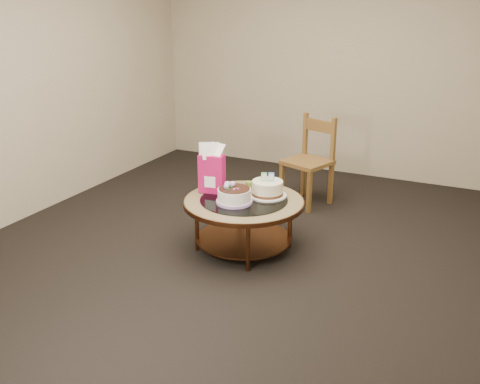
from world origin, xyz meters
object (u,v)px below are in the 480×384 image
at_px(decorated_cake, 234,196).
at_px(dining_chair, 310,160).
at_px(gift_bag, 212,168).
at_px(cream_cake, 267,189).
at_px(coffee_table, 244,208).

relative_size(decorated_cake, dining_chair, 0.33).
height_order(decorated_cake, gift_bag, gift_bag).
xyz_separation_m(cream_cake, gift_bag, (-0.47, -0.11, 0.15)).
xyz_separation_m(gift_bag, dining_chair, (0.47, 1.25, -0.21)).
xyz_separation_m(coffee_table, decorated_cake, (-0.04, -0.11, 0.14)).
height_order(coffee_table, dining_chair, dining_chair).
bearing_deg(dining_chair, gift_bag, -91.08).
bearing_deg(cream_cake, coffee_table, -155.34).
distance_m(decorated_cake, gift_bag, 0.37).
bearing_deg(decorated_cake, dining_chair, 82.89).
bearing_deg(dining_chair, coffee_table, -76.73).
bearing_deg(coffee_table, cream_cake, 47.75).
relative_size(gift_bag, dining_chair, 0.47).
height_order(coffee_table, cream_cake, cream_cake).
bearing_deg(coffee_table, decorated_cake, -108.92).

